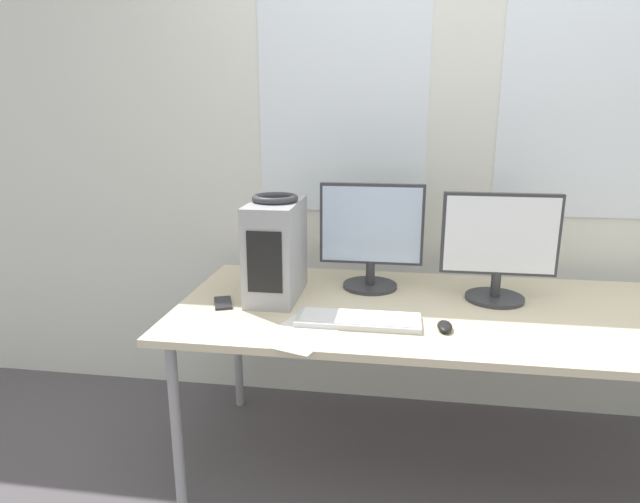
# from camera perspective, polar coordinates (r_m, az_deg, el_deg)

# --- Properties ---
(wall_back) EXTENTS (8.00, 0.07, 2.70)m
(wall_back) POSITION_cam_1_polar(r_m,az_deg,el_deg) (2.62, 14.75, 11.65)
(wall_back) COLOR silver
(wall_back) RESTS_ON ground_plane
(desk) EXTENTS (2.26, 0.92, 0.73)m
(desk) POSITION_cam_1_polar(r_m,az_deg,el_deg) (2.18, 15.17, -6.95)
(desk) COLOR beige
(desk) RESTS_ON ground_plane
(pc_tower) EXTENTS (0.19, 0.39, 0.40)m
(pc_tower) POSITION_cam_1_polar(r_m,az_deg,el_deg) (2.19, -4.71, 0.20)
(pc_tower) COLOR #9E9EA3
(pc_tower) RESTS_ON desk
(headphones) EXTENTS (0.19, 0.19, 0.03)m
(headphones) POSITION_cam_1_polar(r_m,az_deg,el_deg) (2.15, -4.82, 5.69)
(headphones) COLOR #333338
(headphones) RESTS_ON pc_tower
(monitor_main) EXTENTS (0.44, 0.23, 0.45)m
(monitor_main) POSITION_cam_1_polar(r_m,az_deg,el_deg) (2.28, 5.48, 1.76)
(monitor_main) COLOR #333338
(monitor_main) RESTS_ON desk
(monitor_right_near) EXTENTS (0.45, 0.23, 0.44)m
(monitor_right_near) POSITION_cam_1_polar(r_m,az_deg,el_deg) (2.24, 18.56, 0.59)
(monitor_right_near) COLOR #333338
(monitor_right_near) RESTS_ON desk
(keyboard) EXTENTS (0.45, 0.17, 0.02)m
(keyboard) POSITION_cam_1_polar(r_m,az_deg,el_deg) (1.96, 4.08, -7.27)
(keyboard) COLOR silver
(keyboard) RESTS_ON desk
(mouse) EXTENTS (0.05, 0.10, 0.03)m
(mouse) POSITION_cam_1_polar(r_m,az_deg,el_deg) (1.95, 13.17, -7.78)
(mouse) COLOR black
(mouse) RESTS_ON desk
(cell_phone) EXTENTS (0.11, 0.15, 0.01)m
(cell_phone) POSITION_cam_1_polar(r_m,az_deg,el_deg) (2.17, -10.30, -5.41)
(cell_phone) COLOR #232328
(cell_phone) RESTS_ON desk
(paper_sheet_left) EXTENTS (0.29, 0.35, 0.00)m
(paper_sheet_left) POSITION_cam_1_polar(r_m,az_deg,el_deg) (1.87, -2.07, -8.75)
(paper_sheet_left) COLOR white
(paper_sheet_left) RESTS_ON desk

